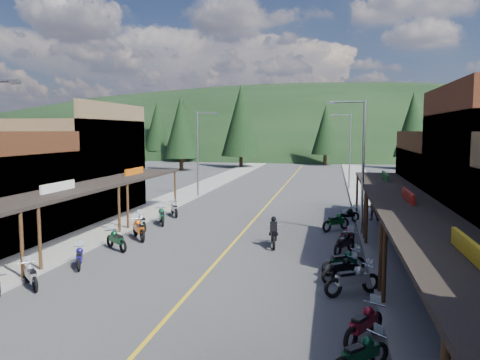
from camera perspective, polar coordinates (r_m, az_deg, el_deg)
The scene contains 38 objects.
ground at distance 21.79m, azimuth -3.47°, elevation -10.60°, with size 220.00×220.00×0.00m, color #38383A.
centerline at distance 41.02m, azimuth 3.62°, elevation -2.73°, with size 0.15×90.00×0.01m, color gold.
sidewalk_west at distance 43.01m, azimuth -7.95°, elevation -2.27°, with size 3.40×94.00×0.15m, color gray.
sidewalk_east at distance 40.80m, azimuth 15.84°, elevation -2.89°, with size 3.40×94.00×0.15m, color gray.
shop_west_3 at distance 36.93m, azimuth -19.99°, elevation 1.45°, with size 10.90×10.20×8.20m.
shop_east_3 at distance 32.81m, azimuth 26.02°, elevation -1.06°, with size 10.90×10.20×6.20m.
streetlight_1 at distance 43.98m, azimuth -5.02°, elevation 3.69°, with size 2.16×0.18×8.00m.
streetlight_2 at distance 28.29m, azimuth 14.49°, elevation 2.25°, with size 2.16×0.18×8.00m.
streetlight_3 at distance 50.25m, azimuth 13.09°, elevation 3.84°, with size 2.16×0.18×8.00m.
ridge_hill at distance 155.41m, azimuth 9.25°, elevation 3.63°, with size 310.00×140.00×60.00m, color black.
pine_0 at distance 93.86m, azimuth -17.77°, elevation 5.88°, with size 5.04×5.04×11.00m.
pine_1 at distance 94.84m, azimuth -6.85°, elevation 6.57°, with size 5.88×5.88×12.50m.
pine_2 at distance 79.70m, azimuth 0.12°, elevation 7.27°, with size 6.72×6.72×14.00m.
pine_3 at distance 86.20m, azimuth 10.38°, elevation 6.08°, with size 5.04×5.04×11.00m.
pine_4 at distance 81.19m, azimuth 20.32°, elevation 6.35°, with size 5.88×5.88×12.50m.
pine_7 at distance 103.18m, azimuth -10.07°, elevation 6.47°, with size 5.88×5.88×12.50m.
pine_8 at distance 66.10m, azimuth -13.28°, elevation 5.63°, with size 4.48×4.48×10.00m.
pine_10 at distance 73.97m, azimuth -7.22°, elevation 6.39°, with size 5.38×5.38×11.60m.
pine_11 at distance 60.02m, azimuth 25.52°, elevation 6.34°, with size 5.82×5.82×12.40m.
bike_west_6 at distance 20.68m, azimuth -24.14°, elevation -10.44°, with size 0.64×1.93×1.10m, color gray, non-canonical shape.
bike_west_7 at distance 22.81m, azimuth -18.98°, elevation -8.78°, with size 0.62×1.86×1.06m, color navy, non-canonical shape.
bike_west_8 at distance 25.48m, azimuth -14.85°, elevation -6.96°, with size 0.70×2.09×1.19m, color #0B371C, non-canonical shape.
bike_west_9 at distance 27.60m, azimuth -12.23°, elevation -5.74°, with size 0.78×2.34×1.34m, color #BF4E0D, non-canonical shape.
bike_west_10 at distance 30.06m, azimuth -11.87°, elevation -4.91°, with size 0.70×2.09×1.20m, color #A9A8AE, non-canonical shape.
bike_west_11 at distance 31.64m, azimuth -9.53°, elevation -4.26°, with size 0.74×2.21×1.26m, color #0D4329, non-canonical shape.
bike_west_12 at distance 34.56m, azimuth -8.02°, elevation -3.40°, with size 0.71×2.13×1.22m, color gray, non-canonical shape.
bike_east_4 at distance 13.12m, azimuth 14.52°, elevation -19.71°, with size 0.66×1.99×1.14m, color #0B391F, non-canonical shape.
bike_east_5 at distance 14.83m, azimuth 14.88°, elevation -16.42°, with size 0.72×2.15×1.23m, color maroon, non-canonical shape.
bike_east_6 at distance 18.57m, azimuth 13.55°, elevation -11.58°, with size 0.77×2.32×1.33m, color gray, non-canonical shape.
bike_east_7 at distance 20.14m, azimuth 12.30°, elevation -10.43°, with size 0.66×1.99×1.14m, color black, non-canonical shape.
bike_east_8 at distance 21.08m, azimuth 12.52°, elevation -9.58°, with size 0.71×2.13×1.22m, color #0B3720, non-canonical shape.
bike_east_9 at distance 24.46m, azimuth 12.63°, elevation -7.38°, with size 0.72×2.17×1.24m, color black, non-canonical shape.
bike_east_10 at distance 26.35m, azimuth 12.87°, elevation -6.56°, with size 0.65×1.96×1.12m, color maroon, non-canonical shape.
bike_east_11 at distance 29.87m, azimuth 11.61°, elevation -4.89°, with size 0.74×2.23×1.28m, color #0D451C, non-canonical shape.
bike_east_12 at distance 32.53m, azimuth 12.94°, elevation -4.11°, with size 0.70×2.09×1.19m, color black, non-canonical shape.
rider_on_bike at distance 25.45m, azimuth 4.16°, elevation -6.59°, with size 1.01×2.30×1.70m.
pedestrian_east_a at distance 18.84m, azimuth 21.74°, elevation -10.67°, with size 0.58×0.38×1.60m, color #231F2F.
pedestrian_east_b at distance 33.18m, azimuth 15.89°, elevation -3.24°, with size 0.85×0.49×1.75m, color brown.
Camera 1 is at (5.32, -20.19, 6.22)m, focal length 35.00 mm.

